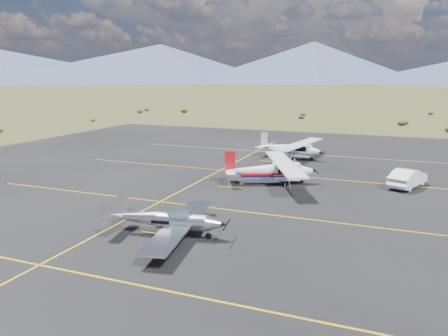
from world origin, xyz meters
The scene contains 6 objects.
ground centered at (0.00, 0.00, 0.00)m, with size 1600.00×1600.00×0.00m, color #383D1C.
apron centered at (0.00, 7.00, 0.00)m, with size 72.00×72.00×0.02m, color black.
aircraft_low_wing centered at (-2.27, -3.55, 0.91)m, with size 6.36×8.78×1.90m.
aircraft_cessna centered at (-0.34, 9.63, 1.19)m, with size 7.71×10.14×2.67m.
aircraft_plain centered at (-1.41, 20.95, 1.12)m, with size 6.10×9.99×2.52m.
sedan centered at (9.77, 12.62, 0.74)m, with size 1.54×4.41×1.45m, color white.
Camera 1 is at (8.70, -23.11, 8.48)m, focal length 35.00 mm.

